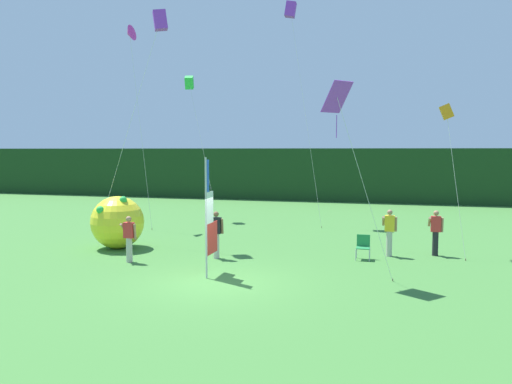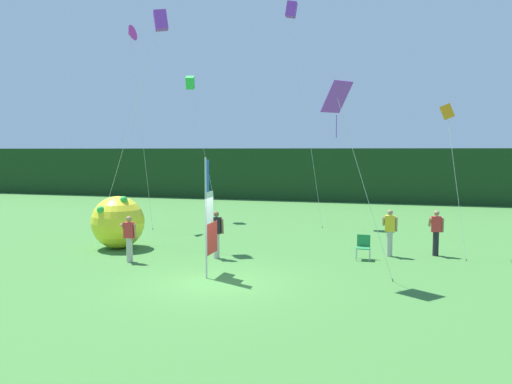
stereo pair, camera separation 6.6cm
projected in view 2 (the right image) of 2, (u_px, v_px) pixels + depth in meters
name	position (u px, v px, depth m)	size (l,w,h in m)	color
ground_plane	(217.00, 282.00, 15.12)	(120.00, 120.00, 0.00)	#3D7533
distant_treeline	(325.00, 174.00, 39.54)	(80.00, 2.40, 4.12)	#193819
banner_flag	(209.00, 220.00, 15.72)	(0.06, 1.03, 3.78)	#B7B7BC
person_near_banner	(390.00, 231.00, 18.71)	(0.55, 0.48, 1.77)	#B7B2A3
person_mid_field	(129.00, 238.00, 17.76)	(0.55, 0.48, 1.65)	#B7B2A3
person_far_left	(216.00, 233.00, 18.37)	(0.55, 0.48, 1.75)	#B7B2A3
person_far_right	(436.00, 232.00, 18.82)	(0.55, 0.48, 1.73)	black
inflatable_balloon	(118.00, 222.00, 20.26)	(2.14, 2.14, 2.17)	yellow
folding_chair	(363.00, 245.00, 18.25)	(0.51, 0.51, 0.89)	#BCBCC1
kite_orange_box_0	(447.00, 113.00, 19.12)	(0.96, 1.67, 5.79)	brown
kite_magenta_delta_1	(131.00, 34.00, 25.84)	(1.97, 1.70, 10.47)	brown
kite_purple_diamond_2	(338.00, 103.00, 15.16)	(2.27, 1.00, 6.07)	brown
kite_purple_box_3	(160.00, 21.00, 20.98)	(3.58, 0.75, 9.87)	brown
kite_purple_box_4	(291.00, 10.00, 27.32)	(2.49, 2.53, 12.13)	brown
kite_green_box_5	(190.00, 83.00, 29.00)	(2.99, 3.03, 8.33)	brown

